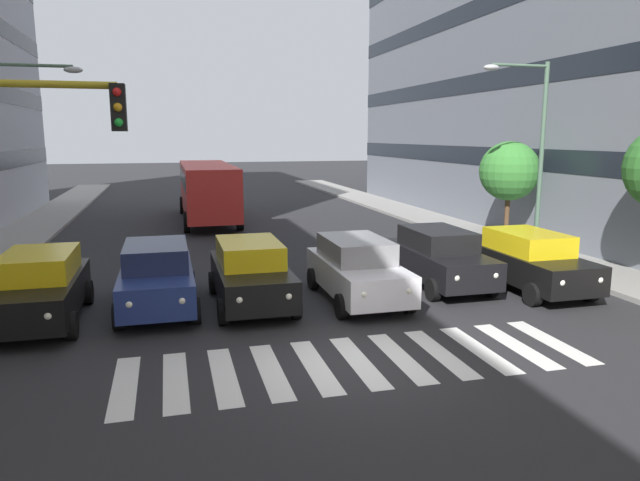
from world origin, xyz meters
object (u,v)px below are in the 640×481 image
at_px(car_4, 157,276).
at_px(street_tree_1, 509,171).
at_px(car_2, 357,269).
at_px(car_3, 251,273).
at_px(street_lamp_left, 533,141).
at_px(car_5, 40,287).
at_px(bus_behind_traffic, 207,186).
at_px(car_1, 439,257).
at_px(car_0, 530,260).

distance_m(car_4, street_tree_1, 15.02).
distance_m(car_2, car_3, 2.92).
distance_m(car_3, street_lamp_left, 11.21).
xyz_separation_m(car_4, car_5, (2.74, 0.44, 0.00)).
xyz_separation_m(car_5, bus_behind_traffic, (-5.15, -16.37, 0.97)).
xyz_separation_m(car_1, car_5, (10.95, 0.76, 0.00)).
relative_size(car_4, street_tree_1, 1.07).
bearing_deg(car_2, street_lamp_left, -157.53).
bearing_deg(car_2, car_1, -163.39).
relative_size(car_2, bus_behind_traffic, 0.42).
distance_m(car_3, car_4, 2.43).
height_order(car_2, car_5, same).
bearing_deg(car_4, car_5, 9.18).
xyz_separation_m(street_lamp_left, street_tree_1, (-1.08, -2.96, -1.23)).
distance_m(car_0, street_tree_1, 7.41).
bearing_deg(bus_behind_traffic, car_1, 110.36).
bearing_deg(car_0, car_3, -3.94).
xyz_separation_m(car_2, street_lamp_left, (-7.41, -3.06, 3.42)).
height_order(car_2, bus_behind_traffic, bus_behind_traffic).
bearing_deg(car_5, car_1, -176.05).
xyz_separation_m(car_0, car_2, (5.25, -0.28, 0.00)).
height_order(car_0, street_tree_1, street_tree_1).
relative_size(car_0, street_tree_1, 1.07).
distance_m(car_4, street_lamp_left, 13.42).
bearing_deg(car_1, street_tree_1, -137.28).
bearing_deg(bus_behind_traffic, car_4, 81.37).
bearing_deg(car_0, car_4, -4.46).
bearing_deg(car_4, car_1, -177.81).
relative_size(car_5, street_tree_1, 1.07).
height_order(car_3, street_tree_1, street_tree_1).
xyz_separation_m(car_0, car_4, (10.57, -0.82, 0.00)).
relative_size(car_0, car_2, 1.00).
distance_m(car_1, bus_behind_traffic, 16.69).
bearing_deg(car_3, bus_behind_traffic, -90.00).
bearing_deg(car_3, car_1, -174.31).
bearing_deg(car_5, car_2, 179.24).
height_order(car_2, street_lamp_left, street_lamp_left).
relative_size(car_4, bus_behind_traffic, 0.42).
height_order(car_0, street_lamp_left, street_lamp_left).
relative_size(car_3, street_lamp_left, 0.65).
relative_size(car_2, street_tree_1, 1.07).
bearing_deg(street_tree_1, car_4, 21.64).
bearing_deg(car_5, street_tree_1, -160.31).
bearing_deg(street_lamp_left, car_0, 57.16).
bearing_deg(car_2, car_4, -5.89).
bearing_deg(car_0, car_1, -25.76).
bearing_deg(bus_behind_traffic, car_2, 99.99).
xyz_separation_m(car_0, car_3, (8.16, -0.56, 0.00)).
bearing_deg(car_3, car_0, 176.06).
xyz_separation_m(car_4, street_tree_1, (-13.81, -5.48, 2.19)).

